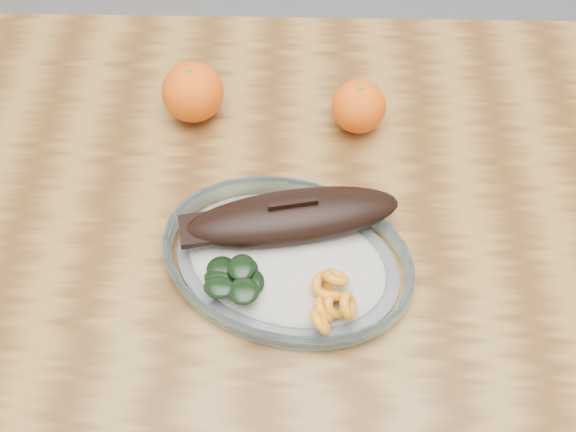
{
  "coord_description": "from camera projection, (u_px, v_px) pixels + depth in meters",
  "views": [
    {
      "loc": [
        0.04,
        -0.51,
        1.51
      ],
      "look_at": [
        0.03,
        0.0,
        0.77
      ],
      "focal_mm": 45.0,
      "sensor_mm": 36.0,
      "label": 1
    }
  ],
  "objects": [
    {
      "name": "ground",
      "position": [
        275.0,
        424.0,
        1.53
      ],
      "size": [
        3.0,
        3.0,
        0.0
      ],
      "primitive_type": "plane",
      "color": "slate",
      "rests_on": "ground"
    },
    {
      "name": "orange_left",
      "position": [
        193.0,
        92.0,
        0.99
      ],
      "size": [
        0.09,
        0.09,
        0.09
      ],
      "primitive_type": "sphere",
      "color": "#FF3F05",
      "rests_on": "dining_table"
    },
    {
      "name": "plated_meal",
      "position": [
        287.0,
        255.0,
        0.87
      ],
      "size": [
        0.68,
        0.68,
        0.08
      ],
      "rotation": [
        0.0,
        0.0,
        -0.29
      ],
      "color": "white",
      "rests_on": "dining_table"
    },
    {
      "name": "orange_right",
      "position": [
        359.0,
        107.0,
        0.98
      ],
      "size": [
        0.07,
        0.07,
        0.07
      ],
      "primitive_type": "sphere",
      "color": "#FF3F05",
      "rests_on": "dining_table"
    },
    {
      "name": "dining_table",
      "position": [
        269.0,
        266.0,
        0.99
      ],
      "size": [
        1.2,
        0.8,
        0.75
      ],
      "color": "#5B3615",
      "rests_on": "ground"
    }
  ]
}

